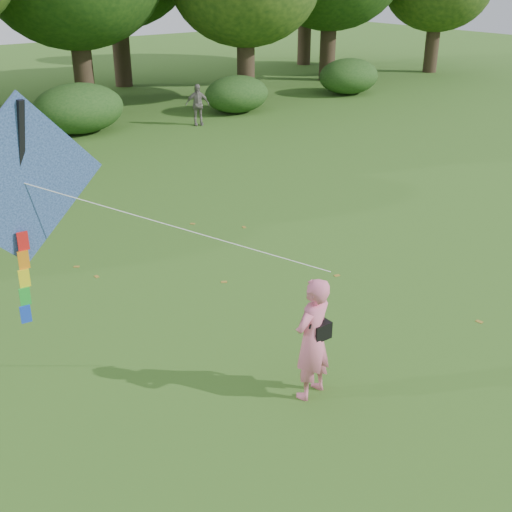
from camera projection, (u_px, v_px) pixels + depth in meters
ground at (350, 380)px, 10.04m from camera, size 100.00×100.00×0.00m
man_kite_flyer at (312, 339)px, 9.32m from camera, size 0.79×0.61×1.94m
bystander_right at (197, 105)px, 25.62m from camera, size 1.03×0.73×1.63m
crossbody_bag at (320, 330)px, 9.31m from camera, size 0.43×0.20×0.74m
flying_kite at (23, 186)px, 7.99m from camera, size 4.61×2.28×3.10m
fallen_leaves at (152, 267)px, 13.76m from camera, size 9.07×11.62×0.01m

